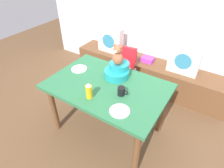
{
  "coord_description": "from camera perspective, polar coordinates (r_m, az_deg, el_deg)",
  "views": [
    {
      "loc": [
        0.98,
        -1.42,
        2.04
      ],
      "look_at": [
        0.0,
        0.1,
        0.69
      ],
      "focal_mm": 30.45,
      "sensor_mm": 36.0,
      "label": 1
    }
  ],
  "objects": [
    {
      "name": "window_bench",
      "position": [
        3.33,
        10.28,
        3.19
      ],
      "size": [
        2.6,
        0.44,
        0.46
      ],
      "primitive_type": "cube",
      "color": "brown",
      "rests_on": "ground_plane"
    },
    {
      "name": "highchair",
      "position": [
        2.91,
        3.49,
        5.28
      ],
      "size": [
        0.35,
        0.48,
        0.79
      ],
      "color": "red",
      "rests_on": "ground_plane"
    },
    {
      "name": "coffee_mug",
      "position": [
        2.0,
        2.87,
        -2.16
      ],
      "size": [
        0.12,
        0.08,
        0.09
      ],
      "color": "black",
      "rests_on": "dining_table"
    },
    {
      "name": "pillow_floral_left",
      "position": [
        3.39,
        -0.44,
        13.12
      ],
      "size": [
        0.44,
        0.15,
        0.44
      ],
      "color": "white",
      "rests_on": "window_bench"
    },
    {
      "name": "ketchup_bottle",
      "position": [
        1.95,
        -6.93,
        -2.08
      ],
      "size": [
        0.07,
        0.07,
        0.18
      ],
      "color": "gold",
      "rests_on": "dining_table"
    },
    {
      "name": "back_wall",
      "position": [
        3.14,
        14.73,
        22.06
      ],
      "size": [
        4.4,
        0.1,
        2.6
      ],
      "primitive_type": "cube",
      "color": "silver",
      "rests_on": "ground_plane"
    },
    {
      "name": "dinner_plate_far",
      "position": [
        1.84,
        2.33,
        -8.11
      ],
      "size": [
        0.2,
        0.2,
        0.01
      ],
      "primitive_type": "cylinder",
      "color": "white",
      "rests_on": "dining_table"
    },
    {
      "name": "pillow_floral_right",
      "position": [
        2.96,
        20.9,
        6.89
      ],
      "size": [
        0.44,
        0.15,
        0.44
      ],
      "color": "white",
      "rests_on": "window_bench"
    },
    {
      "name": "dinner_plate_near",
      "position": [
        2.46,
        -9.8,
        4.48
      ],
      "size": [
        0.2,
        0.2,
        0.01
      ],
      "primitive_type": "cylinder",
      "color": "white",
      "rests_on": "dining_table"
    },
    {
      "name": "infant_seat_teal",
      "position": [
        2.27,
        1.62,
        4.01
      ],
      "size": [
        0.3,
        0.33,
        0.16
      ],
      "color": "teal",
      "rests_on": "dining_table"
    },
    {
      "name": "book_stack",
      "position": [
        3.2,
        10.6,
        7.23
      ],
      "size": [
        0.2,
        0.14,
        0.07
      ],
      "primitive_type": "cube",
      "color": "#BD3DC6",
      "rests_on": "window_bench"
    },
    {
      "name": "ground_plane",
      "position": [
        2.67,
        -1.19,
        -13.03
      ],
      "size": [
        8.0,
        8.0,
        0.0
      ],
      "primitive_type": "plane",
      "color": "brown"
    },
    {
      "name": "teddy_bear",
      "position": [
        2.17,
        1.71,
        8.59
      ],
      "size": [
        0.13,
        0.12,
        0.25
      ],
      "color": "#AA5F40",
      "rests_on": "infant_seat_teal"
    },
    {
      "name": "dining_table",
      "position": [
        2.22,
        -1.39,
        -2.37
      ],
      "size": [
        1.35,
        0.9,
        0.74
      ],
      "color": "#2D7247",
      "rests_on": "ground_plane"
    }
  ]
}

